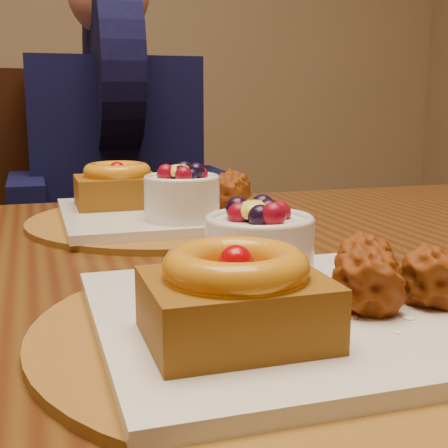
{
  "coord_description": "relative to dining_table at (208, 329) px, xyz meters",
  "views": [
    {
      "loc": [
        -0.08,
        -0.73,
        0.93
      ],
      "look_at": [
        0.06,
        -0.28,
        0.83
      ],
      "focal_mm": 50.0,
      "sensor_mm": 36.0,
      "label": 1
    }
  ],
  "objects": [
    {
      "name": "dining_table",
      "position": [
        0.0,
        0.0,
        0.0
      ],
      "size": [
        1.6,
        0.9,
        0.76
      ],
      "color": "#3D1B0B",
      "rests_on": "ground"
    },
    {
      "name": "diner",
      "position": [
        0.02,
        0.88,
        0.16
      ],
      "size": [
        0.48,
        0.47,
        0.79
      ],
      "rotation": [
        0.0,
        0.0,
        0.06
      ],
      "color": "black",
      "rests_on": "ground"
    },
    {
      "name": "place_setting_near",
      "position": [
        -0.0,
        -0.21,
        0.1
      ],
      "size": [
        0.38,
        0.38,
        0.09
      ],
      "color": "#603812",
      "rests_on": "dining_table"
    },
    {
      "name": "place_setting_far",
      "position": [
        -0.0,
        0.21,
        0.11
      ],
      "size": [
        0.38,
        0.38,
        0.09
      ],
      "color": "#603812",
      "rests_on": "dining_table"
    },
    {
      "name": "chair_far",
      "position": [
        -0.18,
        0.9,
        -0.12
      ],
      "size": [
        0.6,
        0.6,
        1.0
      ],
      "rotation": [
        0.0,
        0.0,
        0.28
      ],
      "color": "black",
      "rests_on": "ground"
    }
  ]
}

